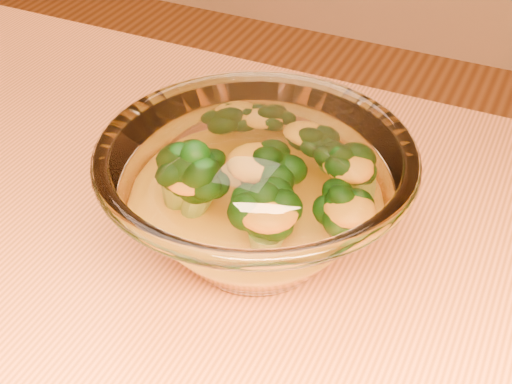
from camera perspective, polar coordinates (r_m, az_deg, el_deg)
table at (r=0.64m, az=-9.91°, el=-14.69°), size 1.20×0.80×0.75m
glass_bowl at (r=0.56m, az=0.00°, el=-0.43°), size 0.25×0.25×0.11m
cheese_sauce at (r=0.57m, az=0.00°, el=-2.22°), size 0.14×0.14×0.04m
broccoli_heap at (r=0.56m, az=0.59°, el=1.12°), size 0.16×0.15×0.07m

